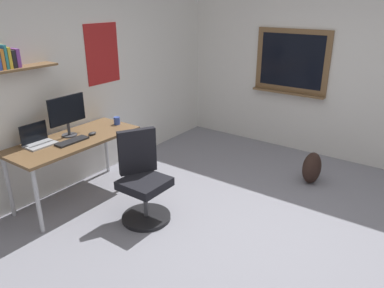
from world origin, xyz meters
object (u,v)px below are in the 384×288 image
object	(u,v)px
desk	(74,145)
keyboard	(72,141)
coffee_mug	(117,121)
computer_mouse	(92,133)
laptop	(38,140)
backpack	(312,168)
office_chair	(143,182)
monitor_primary	(67,113)

from	to	relation	value
desk	keyboard	world-z (taller)	keyboard
keyboard	coffee_mug	xyz separation A→B (m)	(0.71, 0.05, 0.04)
keyboard	computer_mouse	size ratio (longest dim) A/B	3.56
laptop	backpack	size ratio (longest dim) A/B	0.76
office_chair	coffee_mug	bearing A→B (deg)	60.18
computer_mouse	coffee_mug	bearing A→B (deg)	6.58
office_chair	coffee_mug	xyz separation A→B (m)	(0.50, 0.87, 0.38)
monitor_primary	keyboard	bearing A→B (deg)	-121.10
desk	monitor_primary	bearing A→B (deg)	70.37
monitor_primary	backpack	xyz separation A→B (m)	(1.93, -2.20, -0.81)
laptop	backpack	world-z (taller)	laptop
desk	office_chair	distance (m)	0.95
backpack	desk	bearing A→B (deg)	133.21
laptop	computer_mouse	xyz separation A→B (m)	(0.54, -0.23, -0.04)
computer_mouse	backpack	xyz separation A→B (m)	(1.76, -2.01, -0.56)
monitor_primary	keyboard	distance (m)	0.34
office_chair	backpack	world-z (taller)	office_chair
office_chair	monitor_primary	world-z (taller)	monitor_primary
monitor_primary	computer_mouse	world-z (taller)	monitor_primary
monitor_primary	coffee_mug	distance (m)	0.66
keyboard	laptop	bearing A→B (deg)	138.11
desk	coffee_mug	bearing A→B (deg)	-2.70
desk	office_chair	size ratio (longest dim) A/B	1.56
keyboard	desk	bearing A→B (deg)	47.32
backpack	keyboard	bearing A→B (deg)	135.39
coffee_mug	backpack	size ratio (longest dim) A/B	0.23
desk	office_chair	bearing A→B (deg)	-81.08
computer_mouse	desk	bearing A→B (deg)	158.74
desk	keyboard	size ratio (longest dim) A/B	4.00
laptop	monitor_primary	xyz separation A→B (m)	(0.37, -0.05, 0.22)
office_chair	keyboard	world-z (taller)	office_chair
coffee_mug	backpack	bearing A→B (deg)	-57.25
office_chair	backpack	bearing A→B (deg)	-33.18
office_chair	desk	bearing A→B (deg)	98.92
laptop	coffee_mug	xyz separation A→B (m)	(0.97, -0.18, -0.01)
office_chair	backpack	distance (m)	2.19
laptop	coffee_mug	distance (m)	0.99
coffee_mug	office_chair	bearing A→B (deg)	-119.82
office_chair	computer_mouse	xyz separation A→B (m)	(0.06, 0.82, 0.35)
office_chair	monitor_primary	distance (m)	1.18
computer_mouse	office_chair	bearing A→B (deg)	-94.53
keyboard	computer_mouse	bearing A→B (deg)	-0.00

